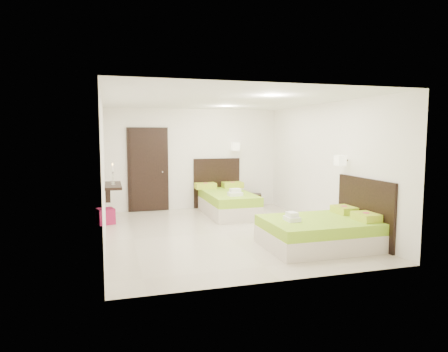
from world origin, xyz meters
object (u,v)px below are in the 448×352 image
object	(u,v)px
bed_single	(227,201)
ottoman	(106,216)
nightstand	(254,200)
bed_double	(323,231)

from	to	relation	value
bed_single	ottoman	bearing A→B (deg)	-173.30
bed_single	ottoman	distance (m)	2.88
nightstand	ottoman	distance (m)	3.96
bed_single	bed_double	bearing A→B (deg)	-76.37
bed_single	nightstand	world-z (taller)	bed_single
bed_double	ottoman	distance (m)	4.65
bed_double	nightstand	xyz separation A→B (m)	(0.19, 3.92, -0.10)
bed_double	ottoman	world-z (taller)	bed_double
ottoman	nightstand	bearing A→B (deg)	15.13
bed_double	nightstand	bearing A→B (deg)	87.28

